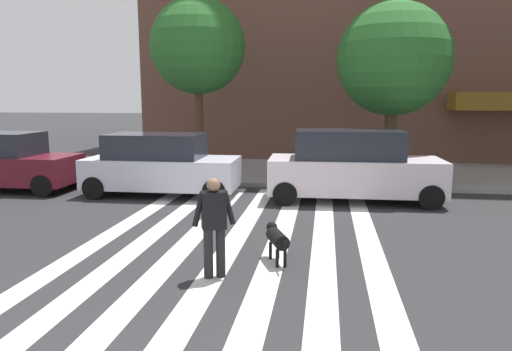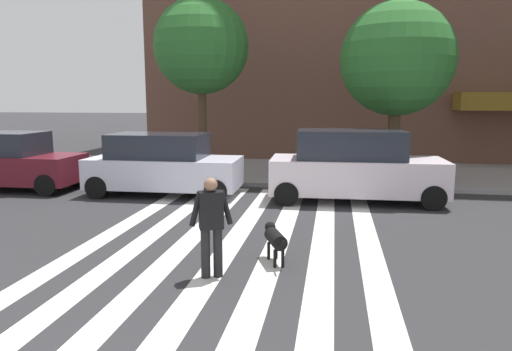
{
  "view_description": "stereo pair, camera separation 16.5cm",
  "coord_description": "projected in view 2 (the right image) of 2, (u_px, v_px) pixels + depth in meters",
  "views": [
    {
      "loc": [
        2.45,
        -2.02,
        2.87
      ],
      "look_at": [
        0.98,
        7.89,
        1.22
      ],
      "focal_mm": 32.94,
      "sensor_mm": 36.0,
      "label": 1
    },
    {
      "loc": [
        2.62,
        -2.0,
        2.87
      ],
      "look_at": [
        0.98,
        7.89,
        1.22
      ],
      "focal_mm": 32.94,
      "sensor_mm": 36.0,
      "label": 2
    }
  ],
  "objects": [
    {
      "name": "ground_plane",
      "position": [
        194.0,
        248.0,
        9.08
      ],
      "size": [
        160.0,
        160.0,
        0.0
      ],
      "primitive_type": "plane",
      "color": "#2B2B2D"
    },
    {
      "name": "sidewalk_far",
      "position": [
        265.0,
        171.0,
        18.24
      ],
      "size": [
        80.0,
        6.0,
        0.15
      ],
      "primitive_type": "cube",
      "color": "#969294",
      "rests_on": "ground_plane"
    },
    {
      "name": "crosswalk_stripes",
      "position": [
        227.0,
        250.0,
        8.98
      ],
      "size": [
        5.85,
        12.24,
        0.01
      ],
      "color": "silver",
      "rests_on": "ground_plane"
    },
    {
      "name": "parked_car_near_curb",
      "position": [
        6.0,
        162.0,
        14.86
      ],
      "size": [
        4.6,
        1.93,
        1.82
      ],
      "color": "maroon",
      "rests_on": "ground_plane"
    },
    {
      "name": "parked_car_behind_first",
      "position": [
        163.0,
        165.0,
        14.02
      ],
      "size": [
        4.51,
        1.97,
        1.84
      ],
      "color": "silver",
      "rests_on": "ground_plane"
    },
    {
      "name": "parked_car_third_in_line",
      "position": [
        355.0,
        167.0,
        13.1
      ],
      "size": [
        4.81,
        2.05,
        2.0
      ],
      "color": "silver",
      "rests_on": "ground_plane"
    },
    {
      "name": "street_tree_nearest",
      "position": [
        201.0,
        47.0,
        16.65
      ],
      "size": [
        3.39,
        3.39,
        6.25
      ],
      "color": "#4C3823",
      "rests_on": "sidewalk_far"
    },
    {
      "name": "street_tree_middle",
      "position": [
        397.0,
        60.0,
        15.13
      ],
      "size": [
        3.67,
        3.67,
        5.81
      ],
      "color": "#4C3823",
      "rests_on": "sidewalk_far"
    },
    {
      "name": "pedestrian_dog_walker",
      "position": [
        211.0,
        222.0,
        7.48
      ],
      "size": [
        0.69,
        0.36,
        1.64
      ],
      "color": "black",
      "rests_on": "ground_plane"
    },
    {
      "name": "dog_on_leash",
      "position": [
        275.0,
        238.0,
        8.25
      ],
      "size": [
        0.51,
        0.99,
        0.65
      ],
      "color": "black",
      "rests_on": "ground_plane"
    }
  ]
}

